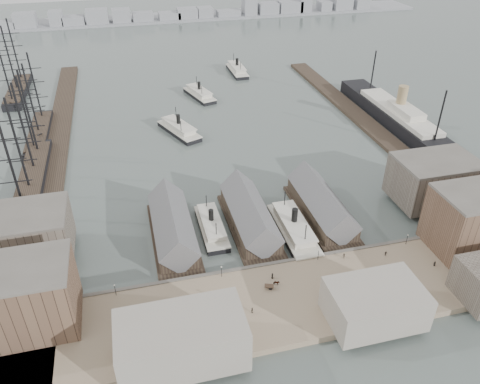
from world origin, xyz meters
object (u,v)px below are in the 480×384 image
object	(u,v)px
ferry_docked_west	(211,226)
tram	(455,257)
horse_cart_right	(353,299)
ocean_steamer	(398,117)
horse_cart_left	(150,311)
horse_cart_center	(274,284)

from	to	relation	value
ferry_docked_west	tram	size ratio (longest dim) A/B	2.61
ferry_docked_west	horse_cart_right	size ratio (longest dim) A/B	5.29
ocean_steamer	tram	size ratio (longest dim) A/B	10.28
horse_cart_left	horse_cart_center	world-z (taller)	horse_cart_left
ferry_docked_west	horse_cart_right	world-z (taller)	ferry_docked_west
tram	horse_cart_center	xyz separation A→B (m)	(-56.28, 3.47, -0.95)
horse_cart_center	horse_cart_right	bearing A→B (deg)	-100.25
horse_cart_right	ocean_steamer	bearing A→B (deg)	-45.15
ocean_steamer	ferry_docked_west	bearing A→B (deg)	-149.88
tram	horse_cart_right	size ratio (longest dim) A/B	2.03
tram	horse_cart_right	bearing A→B (deg)	-159.09
horse_cart_right	tram	bearing A→B (deg)	-88.15
ocean_steamer	tram	bearing A→B (deg)	-111.04
ocean_steamer	horse_cart_right	xyz separation A→B (m)	(-74.53, -104.27, -1.47)
ferry_docked_west	ocean_steamer	xyz separation A→B (m)	(105.00, 60.91, 2.18)
ocean_steamer	horse_cart_center	bearing A→B (deg)	-135.07
ferry_docked_west	ocean_steamer	size ratio (longest dim) A/B	0.25
tram	horse_cart_center	bearing A→B (deg)	-174.05
horse_cart_center	tram	bearing A→B (deg)	-73.59
horse_cart_center	ferry_docked_west	bearing A→B (deg)	39.53
ocean_steamer	horse_cart_center	distance (m)	132.05
ocean_steamer	tram	distance (m)	103.63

